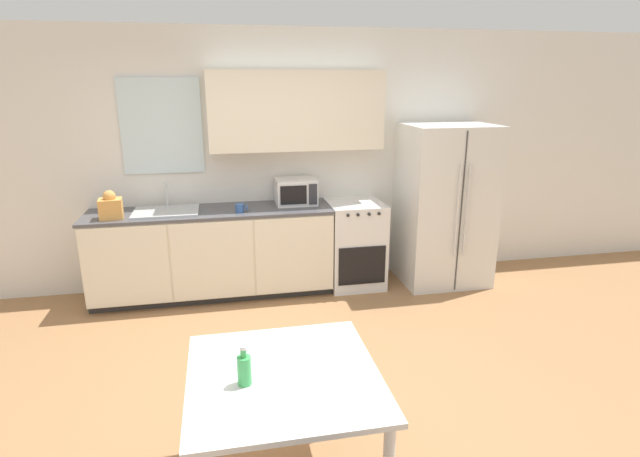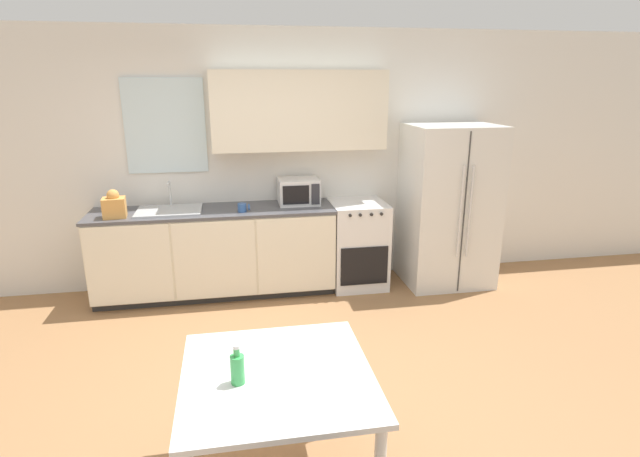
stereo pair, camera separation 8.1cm
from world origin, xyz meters
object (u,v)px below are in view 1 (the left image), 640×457
oven_range (354,244)px  microwave (296,191)px  refrigerator (445,205)px  coffee_mug (240,208)px  drink_bottle (244,369)px  dining_table (284,391)px

oven_range → microwave: microwave is taller
refrigerator → coffee_mug: size_ratio=14.39×
microwave → drink_bottle: (-0.71, -2.92, -0.23)m
refrigerator → drink_bottle: size_ratio=8.17×
oven_range → refrigerator: (0.99, -0.07, 0.40)m
microwave → dining_table: microwave is taller
refrigerator → dining_table: (-2.13, -2.69, -0.23)m
oven_range → dining_table: size_ratio=0.94×
microwave → coffee_mug: (-0.59, -0.24, -0.09)m
microwave → coffee_mug: microwave is taller
drink_bottle → coffee_mug: bearing=87.5°
refrigerator → dining_table: refrigerator is taller
coffee_mug → dining_table: size_ratio=0.12×
coffee_mug → oven_range: bearing=6.5°
drink_bottle → refrigerator: bearing=49.7°
dining_table → drink_bottle: size_ratio=4.63×
refrigerator → drink_bottle: 3.59m
coffee_mug → dining_table: 2.64m
microwave → dining_table: (-0.51, -2.87, -0.42)m
refrigerator → microwave: (-1.62, 0.18, 0.19)m
refrigerator → coffee_mug: (-2.21, -0.07, 0.10)m
dining_table → coffee_mug: bearing=91.8°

